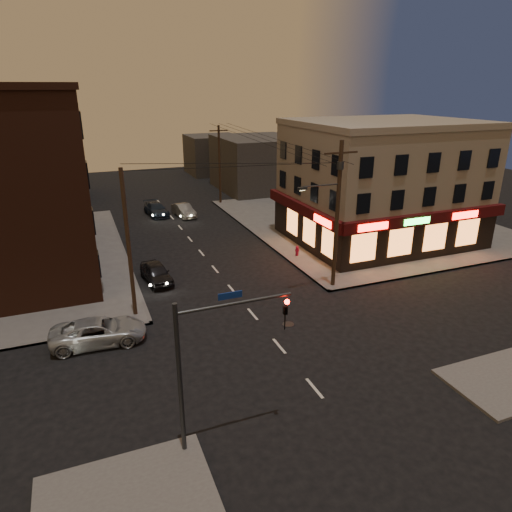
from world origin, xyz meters
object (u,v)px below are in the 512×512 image
sedan_near (156,273)px  sedan_mid (184,210)px  suv_cross (99,332)px  sedan_far (156,209)px  fire_hydrant (297,250)px

sedan_near → sedan_mid: 17.64m
sedan_near → sedan_mid: (5.95, 16.61, -0.01)m
suv_cross → sedan_near: size_ratio=1.24×
sedan_near → sedan_mid: bearing=64.1°
sedan_near → sedan_far: (3.25, 18.19, -0.02)m
suv_cross → fire_hydrant: 18.07m
sedan_far → sedan_mid: bearing=-36.1°
sedan_mid → sedan_near: bearing=-117.7°
suv_cross → fire_hydrant: (16.18, 8.04, -0.11)m
suv_cross → fire_hydrant: size_ratio=6.13×
sedan_near → fire_hydrant: sedan_near is taller
sedan_far → fire_hydrant: (8.47, -17.41, -0.08)m
sedan_near → sedan_far: 18.48m
sedan_far → fire_hydrant: bearing=-69.8°
sedan_mid → sedan_far: bearing=141.7°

